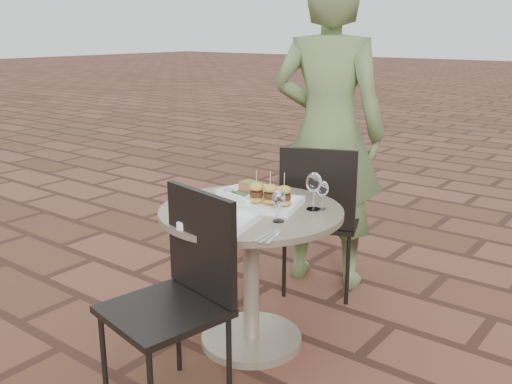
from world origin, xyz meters
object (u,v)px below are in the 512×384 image
Objects in this scene: diner at (328,133)px; plate_sliders at (270,199)px; chair_far at (320,209)px; chair_near at (182,283)px; plate_salmon at (251,192)px; plate_tuna at (220,221)px; cafe_table at (251,256)px.

diner reaches higher than plate_sliders.
chair_near is (0.08, -1.24, 0.00)m from chair_far.
diner is 5.61× the size of plate_sliders.
plate_sliders reaches higher than plate_salmon.
plate_tuna is (0.17, -0.45, -0.00)m from plate_salmon.
diner is at bearing 97.25° from cafe_table.
diner reaches higher than plate_salmon.
chair_far reaches higher than plate_salmon.
chair_far is 1.24m from chair_near.
cafe_table is 2.92× the size of plate_salmon.
plate_tuna is (0.15, -1.18, -0.21)m from diner.
chair_far and chair_near have the same top height.
cafe_table is at bearing -124.30° from plate_sliders.
plate_tuna is at bearing -93.61° from plate_sliders.
diner is 1.21m from plate_tuna.
plate_sliders is at bearing 55.70° from cafe_table.
cafe_table is at bearing 105.94° from chair_near.
plate_tuna is at bearing -82.94° from cafe_table.
plate_sliders is (0.06, 0.08, 0.29)m from cafe_table.
plate_tuna is at bearing 104.18° from chair_near.
chair_far reaches higher than plate_tuna.
chair_near is at bearing -84.70° from cafe_table.
chair_near is 1.51m from diner.
diner is 6.23× the size of plate_salmon.
diner reaches higher than cafe_table.
plate_salmon is (-0.11, -0.52, 0.20)m from chair_far.
cafe_table is at bearing 97.06° from plate_tuna.
plate_salmon is 0.90× the size of plate_sliders.
cafe_table is 0.38m from plate_tuna.
cafe_table is 0.97× the size of chair_near.
cafe_table is at bearing 81.81° from diner.
chair_far is 1.00× the size of chair_near.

